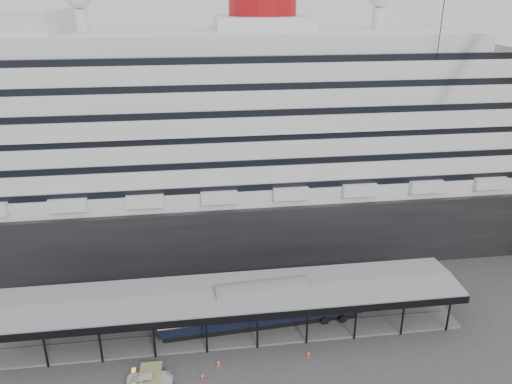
% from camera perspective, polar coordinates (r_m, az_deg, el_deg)
% --- Properties ---
extents(ground, '(200.00, 200.00, 0.00)m').
position_cam_1_polar(ground, '(59.25, -2.62, -18.11)').
color(ground, '#3A3A3C').
rests_on(ground, ground).
extents(cruise_ship, '(130.00, 30.00, 43.90)m').
position_cam_1_polar(cruise_ship, '(79.89, -5.03, 7.45)').
color(cruise_ship, black).
rests_on(cruise_ship, ground).
extents(platform_canopy, '(56.00, 9.18, 5.30)m').
position_cam_1_polar(platform_canopy, '(61.77, -3.11, -13.47)').
color(platform_canopy, slate).
rests_on(platform_canopy, ground).
extents(port_truck, '(4.80, 2.27, 1.32)m').
position_cam_1_polar(port_truck, '(56.34, -12.01, -20.28)').
color(port_truck, white).
rests_on(port_truck, ground).
extents(pullman_carriage, '(25.18, 4.98, 24.56)m').
position_cam_1_polar(pullman_carriage, '(61.80, 0.62, -12.75)').
color(pullman_carriage, black).
rests_on(pullman_carriage, ground).
extents(traffic_cone_left, '(0.47, 0.47, 0.77)m').
position_cam_1_polar(traffic_cone_left, '(57.74, -4.32, -18.92)').
color(traffic_cone_left, '#F55F0D').
rests_on(traffic_cone_left, ground).
extents(traffic_cone_mid, '(0.41, 0.41, 0.70)m').
position_cam_1_polar(traffic_cone_mid, '(56.37, -6.14, -20.25)').
color(traffic_cone_mid, '#D13C0B').
rests_on(traffic_cone_mid, ground).
extents(traffic_cone_right, '(0.48, 0.48, 0.74)m').
position_cam_1_polar(traffic_cone_right, '(59.03, 6.03, -17.95)').
color(traffic_cone_right, '#F23C0D').
rests_on(traffic_cone_right, ground).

